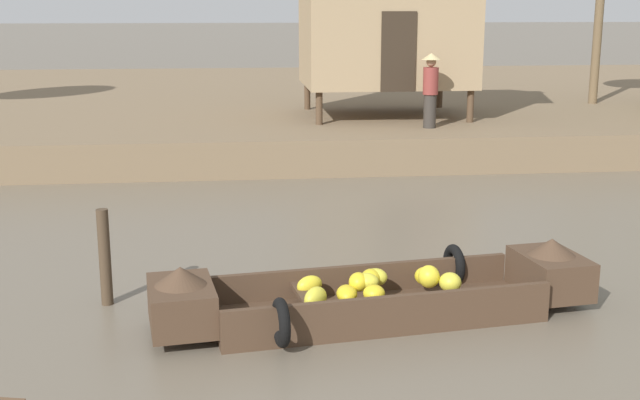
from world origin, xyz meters
TOP-DOWN VIEW (x-y plane):
  - ground_plane at (0.00, 10.00)m, footprint 300.00×300.00m
  - riverbank_strip at (0.00, 22.88)m, footprint 160.00×20.00m
  - banana_boat at (0.60, 5.12)m, footprint 5.15×2.21m
  - stilt_house_left at (2.83, 16.62)m, footprint 4.68×3.76m
  - vendor_person at (3.46, 14.40)m, footprint 0.44×0.44m
  - mooring_post at (-2.51, 5.90)m, footprint 0.14×0.14m

SIDE VIEW (x-z plane):
  - ground_plane at x=0.00m, z-range 0.00..0.00m
  - banana_boat at x=0.60m, z-range -0.11..0.67m
  - riverbank_strip at x=0.00m, z-range 0.00..0.79m
  - mooring_post at x=-2.51m, z-range 0.00..1.17m
  - vendor_person at x=3.46m, z-range 0.88..2.54m
  - stilt_house_left at x=2.83m, z-range 0.82..5.35m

